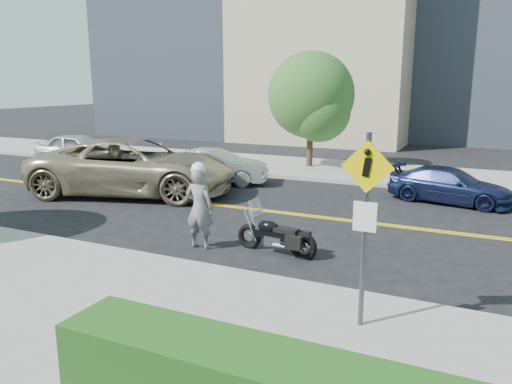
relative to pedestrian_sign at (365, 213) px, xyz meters
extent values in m
plane|color=black|center=(-4.20, 6.31, -1.96)|extent=(120.00, 120.00, 0.00)
cube|color=#9E9B91|center=(-4.20, -1.19, -1.89)|extent=(60.00, 5.00, 0.15)
cube|color=#9E9B91|center=(-4.20, 13.81, -1.89)|extent=(60.00, 5.00, 0.15)
cylinder|color=#4C4C51|center=(0.00, 0.01, -0.31)|extent=(0.08, 0.08, 3.00)
cube|color=#F9D800|center=(0.00, -0.02, 0.69)|extent=(0.78, 0.03, 0.78)
cube|color=white|center=(0.00, -0.02, -0.06)|extent=(0.35, 0.03, 0.45)
imported|color=#B1B0B5|center=(-4.44, 2.48, -0.99)|extent=(0.73, 0.50, 1.94)
sphere|color=white|center=(-4.44, 2.48, -0.07)|extent=(0.35, 0.35, 0.35)
imported|color=tan|center=(-9.58, 6.48, -0.98)|extent=(7.67, 5.10, 1.96)
imported|color=silver|center=(-15.97, 10.43, -1.21)|extent=(4.52, 2.13, 1.49)
imported|color=#B1B2B9|center=(-7.97, 9.33, -1.30)|extent=(4.27, 2.57, 1.33)
imported|color=#19234C|center=(0.49, 9.89, -1.39)|extent=(4.12, 2.23, 1.13)
cylinder|color=#382619|center=(-5.77, 13.99, 0.15)|extent=(0.27, 0.27, 4.22)
sphere|color=#2F631F|center=(-5.77, 13.99, 1.33)|extent=(3.80, 3.80, 3.80)
camera|label=1|loc=(1.60, -7.16, 1.89)|focal=35.00mm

